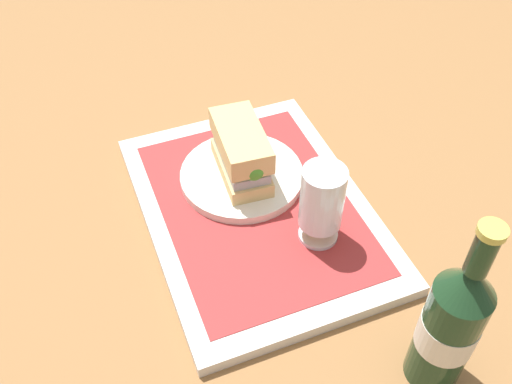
% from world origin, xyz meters
% --- Properties ---
extents(ground_plane, '(3.00, 3.00, 0.00)m').
position_xyz_m(ground_plane, '(0.00, 0.00, 0.00)').
color(ground_plane, olive).
extents(tray, '(0.44, 0.32, 0.02)m').
position_xyz_m(tray, '(0.00, 0.00, 0.01)').
color(tray, silver).
rests_on(tray, ground_plane).
extents(placemat, '(0.38, 0.27, 0.00)m').
position_xyz_m(placemat, '(0.00, 0.00, 0.02)').
color(placemat, '#9E2D2D').
rests_on(placemat, tray).
extents(plate, '(0.19, 0.19, 0.01)m').
position_xyz_m(plate, '(-0.06, -0.00, 0.03)').
color(plate, silver).
rests_on(plate, placemat).
extents(sandwich, '(0.14, 0.07, 0.08)m').
position_xyz_m(sandwich, '(-0.06, -0.00, 0.08)').
color(sandwich, tan).
rests_on(sandwich, plate).
extents(beer_glass, '(0.06, 0.06, 0.12)m').
position_xyz_m(beer_glass, '(0.09, 0.06, 0.09)').
color(beer_glass, silver).
rests_on(beer_glass, placemat).
extents(beer_bottle, '(0.07, 0.07, 0.27)m').
position_xyz_m(beer_bottle, '(0.31, 0.10, 0.10)').
color(beer_bottle, '#19381E').
rests_on(beer_bottle, ground_plane).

